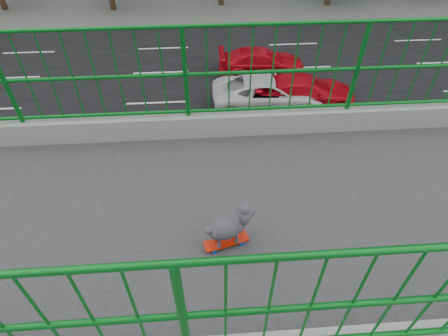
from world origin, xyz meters
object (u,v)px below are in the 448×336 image
car_3 (261,62)px  car_6 (204,137)px  poodle (229,226)px  car_0 (236,196)px  skateboard (226,242)px  car_5 (1,207)px  car_7 (304,91)px  car_1 (86,144)px  car_2 (268,92)px

car_3 → car_6: bearing=152.7°
poodle → car_3: bearing=153.7°
car_3 → car_0: bearing=166.5°
poodle → car_3: (-15.93, 3.11, -6.60)m
skateboard → car_0: bearing=157.2°
car_5 → car_7: (-6.40, 11.62, -0.03)m
skateboard → car_3: (-15.94, 3.14, -6.38)m
car_1 → car_7: (-3.20, 9.55, 0.05)m
skateboard → car_5: 11.31m
car_2 → car_3: size_ratio=1.15×
car_2 → car_0: bearing=161.5°
car_3 → car_5: (9.60, -10.07, 0.08)m
poodle → car_1: 12.58m
car_6 → car_2: bearing=135.5°
poodle → car_1: bearing=-168.1°
car_2 → car_7: bearing=-90.0°
car_1 → car_2: car_2 is taller
skateboard → car_2: size_ratio=0.08×
car_1 → car_6: bearing=90.0°
car_1 → car_3: (-6.40, 8.00, -0.00)m
car_3 → car_7: (3.20, 1.55, 0.05)m
car_0 → car_3: bearing=166.5°
car_0 → car_1: 6.54m
car_0 → car_7: car_7 is taller
car_0 → car_5: bearing=-90.0°
car_1 → car_0: bearing=60.7°
skateboard → car_7: 14.97m
skateboard → car_6: skateboard is taller
car_1 → car_6: (0.00, 4.71, 0.12)m
car_1 → car_5: bearing=-32.8°
skateboard → car_7: bearing=144.5°
poodle → car_1: size_ratio=0.12×
car_3 → car_6: size_ratio=0.81×
car_3 → poodle: bearing=168.9°
car_5 → car_6: 7.49m
poodle → car_2: poodle is taller
car_0 → car_2: car_2 is taller
car_6 → car_5: bearing=-64.7°
skateboard → car_5: bearing=-147.7°
car_0 → car_5: size_ratio=0.87×
car_7 → car_6: bearing=123.5°
car_3 → car_7: car_7 is taller
car_3 → car_6: car_6 is taller
car_2 → car_6: bearing=135.5°
poodle → car_0: bearing=157.4°
poodle → car_3: size_ratio=0.10×
car_7 → skateboard: bearing=159.8°
car_1 → car_5: car_5 is taller
car_2 → car_7: (0.00, 1.70, -0.02)m
poodle → car_0: size_ratio=0.12×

